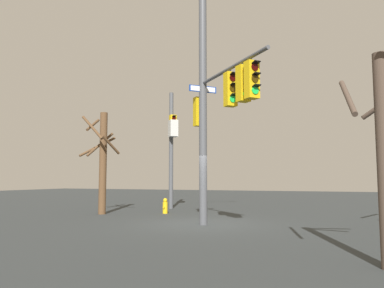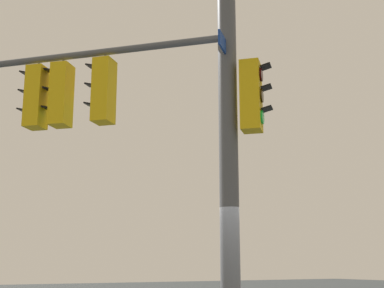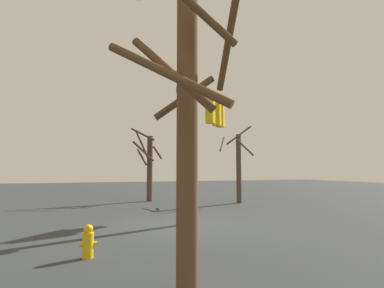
{
  "view_description": "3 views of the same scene",
  "coord_description": "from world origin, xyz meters",
  "px_view_note": "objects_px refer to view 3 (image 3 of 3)",
  "views": [
    {
      "loc": [
        -13.21,
        -4.88,
        1.65
      ],
      "look_at": [
        -0.76,
        0.06,
        2.89
      ],
      "focal_mm": 35.41,
      "sensor_mm": 36.0,
      "label": 1
    },
    {
      "loc": [
        6.5,
        -4.52,
        1.69
      ],
      "look_at": [
        -0.36,
        -0.68,
        3.44
      ],
      "focal_mm": 50.17,
      "sensor_mm": 36.0,
      "label": 2
    },
    {
      "loc": [
        3.59,
        10.34,
        1.94
      ],
      "look_at": [
        -0.07,
        0.46,
        2.84
      ],
      "focal_mm": 28.41,
      "sensor_mm": 36.0,
      "label": 3
    }
  ],
  "objects_px": {
    "bare_tree_corner": "(188,128)",
    "bare_tree_behind_pole": "(149,164)",
    "fire_hydrant": "(88,242)",
    "bare_tree_across_street": "(238,164)"
  },
  "relations": [
    {
      "from": "bare_tree_corner",
      "to": "bare_tree_behind_pole",
      "type": "bearing_deg",
      "value": -99.72
    },
    {
      "from": "fire_hydrant",
      "to": "bare_tree_behind_pole",
      "type": "height_order",
      "value": "bare_tree_behind_pole"
    },
    {
      "from": "bare_tree_behind_pole",
      "to": "bare_tree_across_street",
      "type": "height_order",
      "value": "bare_tree_across_street"
    },
    {
      "from": "bare_tree_across_street",
      "to": "bare_tree_behind_pole",
      "type": "bearing_deg",
      "value": -30.16
    },
    {
      "from": "bare_tree_behind_pole",
      "to": "bare_tree_corner",
      "type": "xyz_separation_m",
      "value": [
        2.43,
        14.22,
        0.31
      ]
    },
    {
      "from": "bare_tree_behind_pole",
      "to": "bare_tree_across_street",
      "type": "bearing_deg",
      "value": 149.84
    },
    {
      "from": "bare_tree_behind_pole",
      "to": "bare_tree_corner",
      "type": "bearing_deg",
      "value": 80.28
    },
    {
      "from": "fire_hydrant",
      "to": "bare_tree_across_street",
      "type": "relative_size",
      "value": 0.16
    },
    {
      "from": "bare_tree_behind_pole",
      "to": "bare_tree_corner",
      "type": "relative_size",
      "value": 0.94
    },
    {
      "from": "bare_tree_corner",
      "to": "fire_hydrant",
      "type": "bearing_deg",
      "value": -62.42
    }
  ]
}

